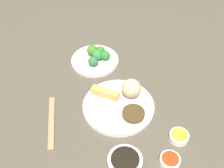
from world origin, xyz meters
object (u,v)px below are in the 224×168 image
at_px(soy_sauce_bowl, 125,162).
at_px(main_plate, 119,107).
at_px(sauce_ramekin_hot_mustard, 179,137).
at_px(chopsticks_pair, 52,122).
at_px(sauce_ramekin_sweet_and_sour, 170,161).
at_px(broccoli_plate, 95,61).

bearing_deg(soy_sauce_bowl, main_plate, -54.14).
xyz_separation_m(soy_sauce_bowl, sauce_ramekin_hot_mustard, (-0.10, -0.19, -0.01)).
xyz_separation_m(sauce_ramekin_hot_mustard, chopsticks_pair, (0.41, 0.18, -0.01)).
height_order(soy_sauce_bowl, sauce_ramekin_hot_mustard, soy_sauce_bowl).
distance_m(main_plate, sauce_ramekin_hot_mustard, 0.24).
relative_size(soy_sauce_bowl, sauce_ramekin_sweet_and_sour, 1.64).
bearing_deg(sauce_ramekin_hot_mustard, sauce_ramekin_sweet_and_sour, 96.73).
distance_m(main_plate, sauce_ramekin_sweet_and_sour, 0.28).
relative_size(broccoli_plate, sauce_ramekin_sweet_and_sour, 3.08).
bearing_deg(sauce_ramekin_hot_mustard, main_plate, -1.79).
bearing_deg(main_plate, chopsticks_pair, 48.26).
relative_size(main_plate, chopsticks_pair, 1.16).
height_order(broccoli_plate, soy_sauce_bowl, soy_sauce_bowl).
distance_m(main_plate, soy_sauce_bowl, 0.24).
bearing_deg(sauce_ramekin_sweet_and_sour, chopsticks_pair, 10.76).
distance_m(soy_sauce_bowl, chopsticks_pair, 0.31).
height_order(main_plate, soy_sauce_bowl, soy_sauce_bowl).
bearing_deg(main_plate, soy_sauce_bowl, 125.86).
height_order(broccoli_plate, sauce_ramekin_sweet_and_sour, sauce_ramekin_sweet_and_sour).
relative_size(soy_sauce_bowl, sauce_ramekin_hot_mustard, 1.64).
xyz_separation_m(broccoli_plate, sauce_ramekin_hot_mustard, (-0.47, 0.18, 0.00)).
height_order(broccoli_plate, sauce_ramekin_hot_mustard, sauce_ramekin_hot_mustard).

